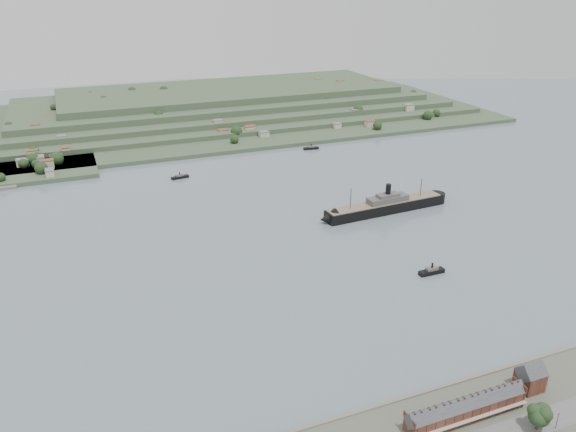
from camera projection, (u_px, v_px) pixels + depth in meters
name	position (u px, v px, depth m)	size (l,w,h in m)	color
ground	(318.00, 248.00, 380.22)	(1400.00, 1400.00, 0.00)	slate
terrace_row	(466.00, 408.00, 230.91)	(55.60, 9.80, 11.07)	#482419
gabled_building	(530.00, 377.00, 246.60)	(10.40, 10.18, 14.09)	#482419
far_peninsula	(210.00, 109.00, 720.00)	(760.00, 309.00, 30.00)	#3A5236
steamship	(382.00, 207.00, 435.17)	(114.39, 19.57, 27.43)	black
tugboat	(432.00, 271.00, 347.42)	(16.81, 4.56, 7.55)	black
ferry_west	(180.00, 177.00, 510.19)	(16.57, 7.01, 6.02)	black
ferry_east	(311.00, 148.00, 594.96)	(16.64, 6.61, 6.07)	black
fig_tree	(541.00, 415.00, 223.58)	(10.87, 9.41, 12.13)	#40291D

